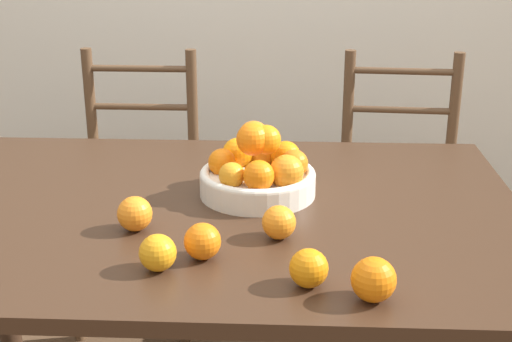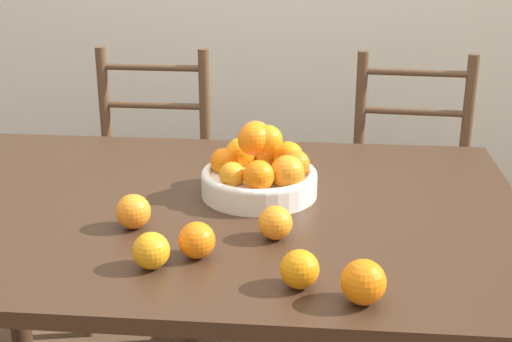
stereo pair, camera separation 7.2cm
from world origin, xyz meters
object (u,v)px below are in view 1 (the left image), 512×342
(orange_loose_2, at_px, (202,241))
(chair_right, at_px, (398,198))
(orange_loose_1, at_px, (158,253))
(orange_loose_0, at_px, (279,222))
(orange_loose_3, at_px, (374,280))
(chair_left, at_px, (138,194))
(fruit_bowl, at_px, (259,171))
(orange_loose_4, at_px, (309,268))
(orange_loose_5, at_px, (135,214))

(orange_loose_2, xyz_separation_m, chair_right, (0.57, 1.08, -0.34))
(orange_loose_1, bearing_deg, orange_loose_0, 33.58)
(orange_loose_0, distance_m, orange_loose_3, 0.31)
(orange_loose_1, xyz_separation_m, chair_left, (-0.29, 1.13, -0.34))
(fruit_bowl, xyz_separation_m, orange_loose_2, (-0.10, -0.36, -0.02))
(orange_loose_2, bearing_deg, chair_right, 62.19)
(orange_loose_2, xyz_separation_m, chair_left, (-0.37, 1.08, -0.34))
(orange_loose_0, bearing_deg, orange_loose_3, -55.27)
(orange_loose_4, bearing_deg, orange_loose_1, 170.29)
(fruit_bowl, distance_m, orange_loose_0, 0.26)
(chair_left, bearing_deg, orange_loose_2, -70.55)
(orange_loose_4, distance_m, orange_loose_5, 0.45)
(orange_loose_0, relative_size, orange_loose_4, 0.99)
(fruit_bowl, relative_size, orange_loose_0, 3.88)
(orange_loose_5, height_order, chair_right, chair_right)
(orange_loose_3, relative_size, orange_loose_4, 1.11)
(fruit_bowl, height_order, orange_loose_4, fruit_bowl)
(chair_right, bearing_deg, orange_loose_0, -109.43)
(fruit_bowl, bearing_deg, orange_loose_1, -113.97)
(fruit_bowl, height_order, orange_loose_5, fruit_bowl)
(fruit_bowl, bearing_deg, chair_right, 57.00)
(chair_left, relative_size, chair_right, 1.00)
(orange_loose_3, height_order, orange_loose_4, orange_loose_3)
(orange_loose_1, distance_m, orange_loose_3, 0.42)
(orange_loose_2, height_order, orange_loose_5, orange_loose_5)
(orange_loose_1, relative_size, orange_loose_5, 0.95)
(fruit_bowl, distance_m, orange_loose_3, 0.56)
(fruit_bowl, bearing_deg, orange_loose_2, -105.64)
(orange_loose_3, distance_m, chair_left, 1.46)
(fruit_bowl, height_order, orange_loose_3, fruit_bowl)
(orange_loose_0, xyz_separation_m, orange_loose_1, (-0.24, -0.16, 0.00))
(fruit_bowl, bearing_deg, orange_loose_5, -139.69)
(fruit_bowl, relative_size, orange_loose_3, 3.45)
(orange_loose_1, height_order, orange_loose_5, orange_loose_5)
(orange_loose_4, bearing_deg, fruit_bowl, 103.96)
(chair_left, xyz_separation_m, chair_right, (0.94, -0.00, 0.00))
(fruit_bowl, bearing_deg, orange_loose_3, -65.49)
(chair_left, height_order, chair_right, same)
(orange_loose_3, xyz_separation_m, orange_loose_5, (-0.50, 0.28, -0.00))
(orange_loose_4, xyz_separation_m, chair_right, (0.36, 1.18, -0.34))
(orange_loose_0, bearing_deg, fruit_bowl, 102.23)
(orange_loose_4, xyz_separation_m, chair_left, (-0.59, 1.18, -0.34))
(orange_loose_2, height_order, chair_left, chair_left)
(orange_loose_3, xyz_separation_m, chair_left, (-0.70, 1.23, -0.34))
(orange_loose_5, xyz_separation_m, chair_left, (-0.21, 0.95, -0.34))
(orange_loose_2, distance_m, orange_loose_5, 0.21)
(orange_loose_0, height_order, orange_loose_2, orange_loose_2)
(orange_loose_4, height_order, orange_loose_5, orange_loose_5)
(chair_left, bearing_deg, orange_loose_1, -75.23)
(chair_right, bearing_deg, orange_loose_2, -114.20)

